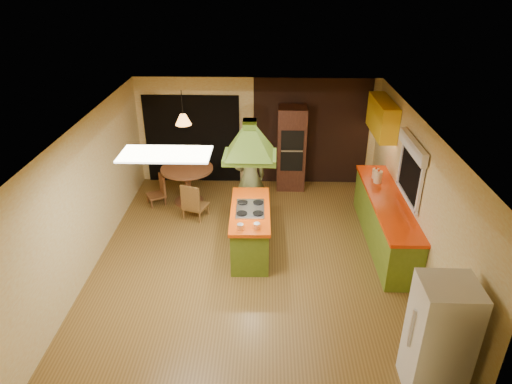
{
  "coord_description": "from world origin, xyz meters",
  "views": [
    {
      "loc": [
        0.25,
        -6.78,
        4.76
      ],
      "look_at": [
        0.06,
        0.36,
        1.15
      ],
      "focal_mm": 32.0,
      "sensor_mm": 36.0,
      "label": 1
    }
  ],
  "objects_px": {
    "wall_oven": "(291,148)",
    "dining_table": "(188,178)",
    "canister_large": "(378,177)",
    "refrigerator": "(439,338)",
    "kitchen_island": "(250,230)",
    "man": "(250,178)"
  },
  "relations": [
    {
      "from": "wall_oven",
      "to": "canister_large",
      "type": "relative_size",
      "value": 8.2
    },
    {
      "from": "wall_oven",
      "to": "canister_large",
      "type": "distance_m",
      "value": 2.31
    },
    {
      "from": "dining_table",
      "to": "canister_large",
      "type": "relative_size",
      "value": 4.74
    },
    {
      "from": "dining_table",
      "to": "refrigerator",
      "type": "bearing_deg",
      "value": -51.86
    },
    {
      "from": "kitchen_island",
      "to": "canister_large",
      "type": "height_order",
      "value": "canister_large"
    },
    {
      "from": "man",
      "to": "dining_table",
      "type": "bearing_deg",
      "value": -45.55
    },
    {
      "from": "kitchen_island",
      "to": "refrigerator",
      "type": "bearing_deg",
      "value": -52.89
    },
    {
      "from": "man",
      "to": "canister_large",
      "type": "distance_m",
      "value": 2.5
    },
    {
      "from": "refrigerator",
      "to": "canister_large",
      "type": "relative_size",
      "value": 6.73
    },
    {
      "from": "wall_oven",
      "to": "dining_table",
      "type": "xyz_separation_m",
      "value": [
        -2.26,
        -0.85,
        -0.38
      ]
    },
    {
      "from": "man",
      "to": "wall_oven",
      "type": "relative_size",
      "value": 0.94
    },
    {
      "from": "refrigerator",
      "to": "canister_large",
      "type": "xyz_separation_m",
      "value": [
        0.1,
        3.99,
        0.25
      ]
    },
    {
      "from": "wall_oven",
      "to": "canister_large",
      "type": "xyz_separation_m",
      "value": [
        1.6,
        -1.66,
        0.07
      ]
    },
    {
      "from": "man",
      "to": "refrigerator",
      "type": "xyz_separation_m",
      "value": [
        2.39,
        -4.17,
        -0.12
      ]
    },
    {
      "from": "kitchen_island",
      "to": "canister_large",
      "type": "relative_size",
      "value": 7.36
    },
    {
      "from": "man",
      "to": "canister_large",
      "type": "bearing_deg",
      "value": 155.04
    },
    {
      "from": "wall_oven",
      "to": "dining_table",
      "type": "distance_m",
      "value": 2.45
    },
    {
      "from": "refrigerator",
      "to": "canister_large",
      "type": "height_order",
      "value": "refrigerator"
    },
    {
      "from": "refrigerator",
      "to": "wall_oven",
      "type": "xyz_separation_m",
      "value": [
        -1.51,
        5.65,
        0.17
      ]
    },
    {
      "from": "wall_oven",
      "to": "dining_table",
      "type": "relative_size",
      "value": 1.73
    },
    {
      "from": "kitchen_island",
      "to": "canister_large",
      "type": "distance_m",
      "value": 2.72
    },
    {
      "from": "kitchen_island",
      "to": "refrigerator",
      "type": "height_order",
      "value": "refrigerator"
    }
  ]
}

